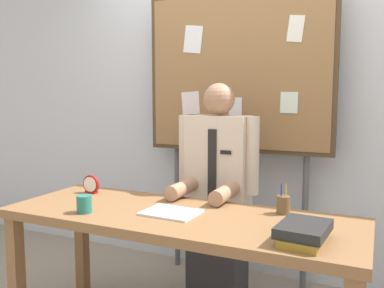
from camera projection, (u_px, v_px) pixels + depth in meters
The scene contains 9 objects.
back_wall at pixel (245, 98), 3.12m from camera, with size 6.40×0.08×2.70m, color silver.
desk at pixel (178, 230), 2.16m from camera, with size 1.89×0.68×0.75m.
person at pixel (218, 201), 2.68m from camera, with size 0.55×0.56×1.45m.
bulletin_board at pixel (237, 76), 2.91m from camera, with size 1.38×0.09×2.12m.
book_stack at pixel (304, 232), 1.72m from camera, with size 0.22×0.29×0.08m.
open_notebook at pixel (171, 212), 2.14m from camera, with size 0.29×0.22×0.01m, color white.
desk_clock at pixel (91, 185), 2.59m from camera, with size 0.12×0.04×0.12m.
coffee_mug at pixel (84, 204), 2.16m from camera, with size 0.08×0.08×0.09m, color #267266.
pen_holder at pixel (283, 205), 2.13m from camera, with size 0.07×0.07×0.16m.
Camera 1 is at (0.95, -1.87, 1.36)m, focal length 38.09 mm.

